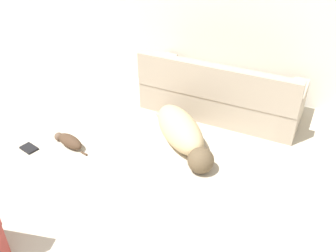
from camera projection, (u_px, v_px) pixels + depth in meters
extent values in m
cube|color=silver|center=(219.00, 10.00, 5.06)|extent=(6.55, 0.06, 2.41)
cube|color=tan|center=(221.00, 99.00, 5.09)|extent=(2.15, 0.98, 0.38)
cube|color=tan|center=(215.00, 82.00, 4.60)|extent=(2.10, 0.30, 0.44)
cube|color=tan|center=(293.00, 110.00, 4.71)|extent=(0.26, 0.84, 0.52)
cube|color=tan|center=(159.00, 80.00, 5.40)|extent=(0.26, 0.84, 0.52)
ellipsoid|color=tan|center=(179.00, 129.00, 4.44)|extent=(0.96, 0.96, 0.42)
sphere|color=brown|center=(201.00, 160.00, 4.05)|extent=(0.41, 0.41, 0.29)
cylinder|color=tan|center=(161.00, 118.00, 5.00)|extent=(0.20, 0.20, 0.05)
ellipsoid|color=#473323|center=(70.00, 141.00, 4.46)|extent=(0.41, 0.26, 0.16)
sphere|color=brown|center=(59.00, 137.00, 4.59)|extent=(0.13, 0.13, 0.11)
cylinder|color=#473323|center=(84.00, 153.00, 4.37)|extent=(0.10, 0.05, 0.02)
cube|color=black|center=(29.00, 148.00, 4.46)|extent=(0.23, 0.19, 0.02)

